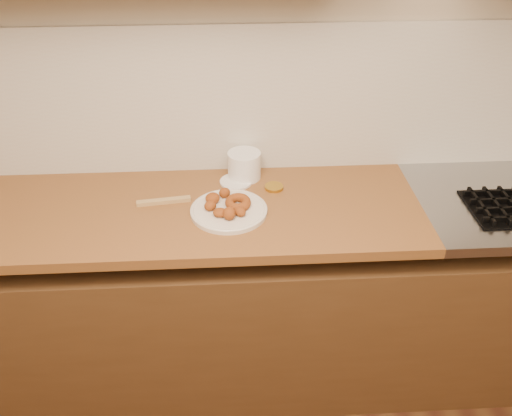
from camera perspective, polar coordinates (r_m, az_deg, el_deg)
The scene contains 11 objects.
wall_back at distance 2.15m, azimuth 3.01°, elevation 15.11°, with size 4.00×0.02×2.70m, color tan.
base_cabinet at distance 2.39m, azimuth 3.10°, elevation -9.97°, with size 3.60×0.60×0.77m, color #4D3119.
butcher_block at distance 2.11m, azimuth -14.33°, elevation -0.64°, with size 2.30×0.62×0.04m, color brown.
backsplash at distance 2.19m, azimuth 2.93°, elevation 11.29°, with size 3.60×0.02×0.60m, color beige.
donut_plate at distance 2.01m, azimuth -2.87°, elevation -0.30°, with size 0.29×0.29×0.02m, color beige.
ring_donut at distance 2.01m, azimuth -1.93°, elevation 0.58°, with size 0.10×0.10×0.03m, color #954213.
fried_dough_chunks at distance 1.99m, azimuth -3.61°, elevation 0.26°, with size 0.17×0.19×0.05m.
plastic_tub at distance 2.21m, azimuth -1.25°, elevation 4.53°, with size 0.13×0.13×0.11m, color white.
tub_lid at distance 2.20m, azimuth -2.11°, elevation 2.80°, with size 0.13×0.13×0.01m, color silver.
brass_jar_lid at distance 2.16m, azimuth 1.91°, elevation 2.21°, with size 0.07×0.07×0.01m, color #B88E2B.
wooden_utensil at distance 2.10m, azimuth -9.69°, elevation 0.72°, with size 0.20×0.03×0.02m, color #A88751.
Camera 1 is at (-0.23, -0.03, 2.03)m, focal length 38.00 mm.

